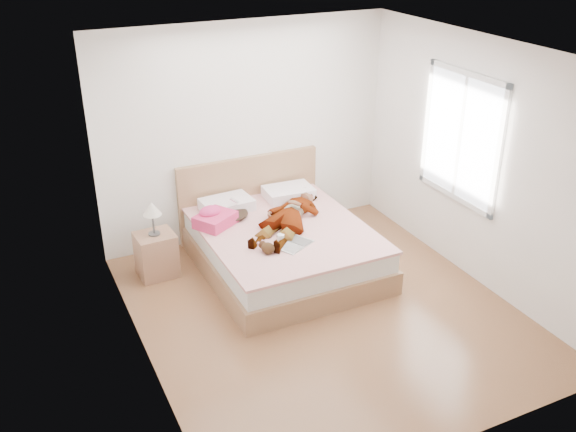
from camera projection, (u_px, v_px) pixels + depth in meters
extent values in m
plane|color=#4B2A17|center=(324.00, 311.00, 6.52)|extent=(4.00, 4.00, 0.00)
imported|color=silver|center=(289.00, 213.00, 7.18)|extent=(1.49, 1.49, 0.21)
ellipsoid|color=black|center=(228.00, 212.00, 7.35)|extent=(0.55, 0.62, 0.08)
cube|color=silver|center=(234.00, 200.00, 7.27)|extent=(0.10, 0.10, 0.05)
plane|color=white|center=(332.00, 53.00, 5.39)|extent=(4.00, 4.00, 0.00)
plane|color=white|center=(246.00, 132.00, 7.58)|extent=(3.60, 0.00, 3.60)
plane|color=silver|center=(470.00, 302.00, 4.33)|extent=(3.60, 0.00, 3.60)
plane|color=white|center=(135.00, 232.00, 5.26)|extent=(0.00, 4.00, 4.00)
plane|color=silver|center=(479.00, 164.00, 6.66)|extent=(0.00, 4.00, 4.00)
cube|color=white|center=(461.00, 137.00, 6.80)|extent=(0.02, 1.10, 1.30)
cube|color=silver|center=(499.00, 154.00, 6.33)|extent=(0.04, 0.06, 1.42)
cube|color=silver|center=(428.00, 122.00, 7.27)|extent=(0.04, 0.06, 1.42)
cube|color=silver|center=(454.00, 196.00, 7.10)|extent=(0.04, 1.22, 0.06)
cube|color=silver|center=(469.00, 73.00, 6.51)|extent=(0.04, 1.22, 0.06)
cube|color=silver|center=(461.00, 137.00, 6.80)|extent=(0.03, 0.04, 1.30)
cube|color=olive|center=(284.00, 258.00, 7.24)|extent=(1.78, 2.08, 0.26)
cube|color=silver|center=(284.00, 239.00, 7.13)|extent=(1.70, 2.00, 0.22)
cube|color=silver|center=(284.00, 229.00, 7.08)|extent=(1.74, 2.04, 0.03)
cube|color=brown|center=(249.00, 195.00, 7.90)|extent=(1.80, 0.07, 1.00)
cube|color=white|center=(227.00, 204.00, 7.47)|extent=(0.61, 0.44, 0.13)
cube|color=white|center=(289.00, 193.00, 7.78)|extent=(0.60, 0.43, 0.13)
cube|color=#E33D6B|center=(215.00, 220.00, 7.10)|extent=(0.54, 0.51, 0.14)
ellipsoid|color=#D83A7D|center=(210.00, 212.00, 7.08)|extent=(0.28, 0.23, 0.13)
cube|color=silver|center=(294.00, 244.00, 6.72)|extent=(0.45, 0.40, 0.01)
cube|color=white|center=(289.00, 247.00, 6.64)|extent=(0.28, 0.31, 0.02)
cube|color=#2A2A2A|center=(300.00, 240.00, 6.78)|extent=(0.28, 0.31, 0.02)
cylinder|color=white|center=(281.00, 238.00, 6.77)|extent=(0.10, 0.10, 0.09)
torus|color=white|center=(283.00, 237.00, 6.79)|extent=(0.06, 0.03, 0.06)
cylinder|color=black|center=(281.00, 235.00, 6.75)|extent=(0.08, 0.08, 0.00)
ellipsoid|color=black|center=(268.00, 248.00, 6.54)|extent=(0.18, 0.19, 0.11)
ellipsoid|color=white|center=(269.00, 248.00, 6.53)|extent=(0.09, 0.10, 0.05)
sphere|color=black|center=(262.00, 245.00, 6.59)|extent=(0.08, 0.08, 0.08)
sphere|color=pink|center=(258.00, 243.00, 6.58)|extent=(0.03, 0.03, 0.03)
sphere|color=pink|center=(263.00, 241.00, 6.62)|extent=(0.03, 0.03, 0.03)
ellipsoid|color=black|center=(267.00, 253.00, 6.50)|extent=(0.05, 0.06, 0.03)
ellipsoid|color=black|center=(274.00, 250.00, 6.56)|extent=(0.05, 0.06, 0.03)
cube|color=brown|center=(156.00, 255.00, 7.06)|extent=(0.43, 0.39, 0.50)
cylinder|color=#4B4B4B|center=(154.00, 234.00, 6.94)|extent=(0.13, 0.13, 0.02)
cylinder|color=#464646|center=(153.00, 223.00, 6.89)|extent=(0.02, 0.02, 0.26)
cone|color=silver|center=(152.00, 208.00, 6.81)|extent=(0.21, 0.21, 0.15)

